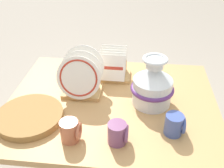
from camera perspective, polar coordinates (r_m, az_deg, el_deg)
display_table at (r=1.47m, az=0.00°, el=-5.94°), size 1.13×0.90×0.63m
ceramic_vase at (r=1.36m, az=8.84°, el=-0.15°), size 0.23×0.23×0.27m
dish_rack_round_plates at (r=1.43m, az=-6.74°, el=1.05°), size 0.23×0.20×0.25m
dish_rack_square_plates at (r=1.59m, az=0.18°, el=3.40°), size 0.21×0.18×0.18m
wicker_charger_stack at (r=1.36m, az=-17.48°, el=-6.71°), size 0.33×0.33×0.04m
mug_terracotta_glaze at (r=1.19m, az=-8.97°, el=-10.05°), size 0.09×0.08×0.10m
mug_cobalt_glaze at (r=1.23m, az=13.53°, el=-8.59°), size 0.09×0.08×0.10m
mug_plum_glaze at (r=1.16m, az=1.35°, el=-10.66°), size 0.09×0.08×0.10m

